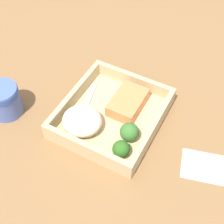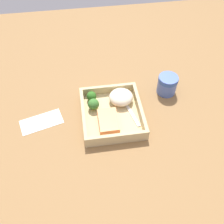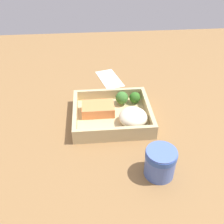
% 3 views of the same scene
% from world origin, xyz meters
% --- Properties ---
extents(ground_plane, '(1.60, 1.60, 0.02)m').
position_xyz_m(ground_plane, '(0.00, 0.00, -0.01)').
color(ground_plane, olive).
extents(takeout_tray, '(0.24, 0.22, 0.01)m').
position_xyz_m(takeout_tray, '(0.00, 0.00, 0.01)').
color(takeout_tray, tan).
rests_on(takeout_tray, ground_plane).
extents(tray_rim, '(0.24, 0.22, 0.03)m').
position_xyz_m(tray_rim, '(0.00, 0.00, 0.03)').
color(tray_rim, tan).
rests_on(tray_rim, takeout_tray).
extents(salmon_fillet, '(0.10, 0.07, 0.03)m').
position_xyz_m(salmon_fillet, '(-0.04, 0.02, 0.03)').
color(salmon_fillet, '#ED854A').
rests_on(salmon_fillet, takeout_tray).
extents(mashed_potatoes, '(0.09, 0.09, 0.05)m').
position_xyz_m(mashed_potatoes, '(0.06, -0.04, 0.04)').
color(mashed_potatoes, beige).
rests_on(mashed_potatoes, takeout_tray).
extents(broccoli_floret_1, '(0.04, 0.04, 0.05)m').
position_xyz_m(broccoli_floret_1, '(0.04, 0.06, 0.04)').
color(broccoli_floret_1, '#7E9853').
rests_on(broccoli_floret_1, takeout_tray).
extents(broccoli_floret_2, '(0.04, 0.04, 0.04)m').
position_xyz_m(broccoli_floret_2, '(0.08, 0.07, 0.03)').
color(broccoli_floret_2, '#7EAA5B').
rests_on(broccoli_floret_2, takeout_tray).
extents(fork, '(0.16, 0.05, 0.00)m').
position_xyz_m(fork, '(0.02, -0.07, 0.01)').
color(fork, silver).
rests_on(fork, takeout_tray).
extents(paper_cup, '(0.08, 0.08, 0.08)m').
position_xyz_m(paper_cup, '(0.10, -0.23, 0.04)').
color(paper_cup, '#4D69B8').
rests_on(paper_cup, ground_plane).
extents(receipt_slip, '(0.11, 0.16, 0.00)m').
position_xyz_m(receipt_slip, '(0.01, 0.26, 0.00)').
color(receipt_slip, white).
rests_on(receipt_slip, ground_plane).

